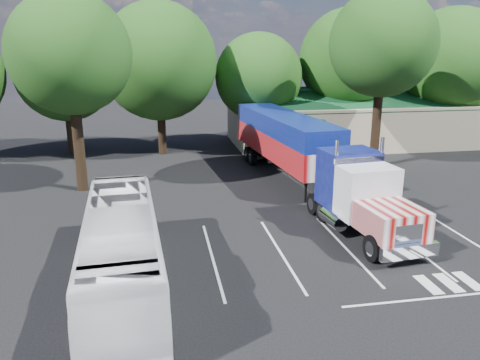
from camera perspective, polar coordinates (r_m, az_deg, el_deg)
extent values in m
plane|color=black|center=(27.56, 1.75, -3.69)|extent=(120.00, 120.00, 0.00)
cube|color=tan|center=(48.08, 13.88, 6.80)|extent=(24.00, 11.00, 4.00)
cube|color=#123F23|center=(45.60, 15.31, 9.40)|extent=(24.20, 6.25, 2.10)
cube|color=#123F23|center=(49.96, 12.96, 10.09)|extent=(24.20, 6.25, 2.10)
cube|color=tan|center=(40.15, 6.57, 4.56)|extent=(5.00, 2.50, 2.80)
cube|color=#123F23|center=(38.66, 7.19, 6.36)|extent=(5.40, 3.19, 0.80)
cylinder|color=black|center=(44.45, -19.94, 5.60)|extent=(0.70, 0.70, 4.00)
sphere|color=#154916|center=(43.91, -20.59, 12.21)|extent=(8.40, 8.40, 8.40)
cylinder|color=black|center=(42.20, -9.51, 6.03)|extent=(0.70, 0.70, 4.30)
sphere|color=#154916|center=(41.61, -9.89, 14.06)|extent=(10.00, 10.00, 10.00)
cylinder|color=black|center=(44.54, 2.20, 6.30)|extent=(0.70, 0.70, 3.60)
sphere|color=#154916|center=(43.99, 2.27, 12.47)|extent=(8.00, 8.00, 8.00)
cylinder|color=black|center=(47.65, 12.79, 7.10)|extent=(0.70, 0.70, 4.50)
sphere|color=#154916|center=(47.14, 13.24, 14.14)|extent=(9.60, 9.60, 9.60)
cylinder|color=black|center=(51.38, 23.70, 6.44)|extent=(0.70, 0.70, 3.90)
sphere|color=#154916|center=(50.88, 24.45, 12.93)|extent=(10.40, 10.40, 10.40)
cylinder|color=black|center=(32.41, -19.04, 3.94)|extent=(0.70, 0.70, 6.00)
sphere|color=#154916|center=(31.81, -20.02, 14.29)|extent=(7.60, 7.60, 7.60)
cylinder|color=black|center=(38.34, 16.25, 6.30)|extent=(0.70, 0.70, 6.50)
sphere|color=#154916|center=(37.87, 17.01, 15.65)|extent=(8.00, 8.00, 8.00)
cube|color=black|center=(24.92, 14.47, -4.34)|extent=(1.87, 7.89, 0.28)
cube|color=white|center=(21.73, 19.96, -8.21)|extent=(2.81, 0.55, 0.61)
cube|color=white|center=(21.64, 19.79, -6.36)|extent=(1.35, 0.26, 1.00)
cube|color=silver|center=(22.53, 17.98, -4.69)|extent=(2.81, 2.91, 1.28)
cube|color=silver|center=(24.10, 15.23, -1.45)|extent=(2.95, 2.05, 2.57)
cube|color=black|center=(23.35, 16.23, -0.65)|extent=(2.56, 0.34, 1.12)
cube|color=white|center=(24.51, 14.36, 2.43)|extent=(2.90, 0.39, 0.28)
cube|color=#0C1257|center=(25.70, 13.01, 0.31)|extent=(2.99, 2.49, 3.01)
cylinder|color=white|center=(24.16, 11.51, 0.36)|extent=(0.22, 0.22, 3.80)
cylinder|color=white|center=(25.41, 16.68, 0.77)|extent=(0.22, 0.22, 3.80)
cylinder|color=white|center=(24.32, 11.25, -4.64)|extent=(0.91, 1.85, 0.74)
cylinder|color=white|center=(25.77, 17.27, -3.88)|extent=(0.91, 1.85, 0.74)
cube|color=white|center=(34.31, 5.31, 4.35)|extent=(4.27, 14.51, 1.67)
cube|color=navy|center=(34.04, 5.37, 6.83)|extent=(4.27, 14.51, 1.34)
cube|color=black|center=(38.93, 2.80, 3.61)|extent=(1.71, 4.02, 0.39)
cube|color=black|center=(29.02, 8.00, -1.20)|extent=(0.15, 0.15, 1.56)
cube|color=black|center=(29.66, 10.78, -0.95)|extent=(0.15, 0.15, 1.56)
cube|color=white|center=(41.41, 1.67, 3.74)|extent=(2.68, 0.39, 0.13)
cylinder|color=black|center=(21.87, 15.97, -8.01)|extent=(0.51, 1.26, 1.23)
cylinder|color=black|center=(23.13, 20.97, -7.13)|extent=(0.51, 1.26, 1.23)
cylinder|color=black|center=(26.03, 10.13, -3.71)|extent=(0.51, 1.26, 1.23)
cylinder|color=black|center=(27.10, 14.61, -3.20)|extent=(0.51, 1.26, 1.23)
cylinder|color=black|center=(27.08, 9.01, -2.88)|extent=(0.51, 1.26, 1.23)
cylinder|color=black|center=(28.10, 13.37, -2.42)|extent=(0.51, 1.26, 1.23)
cylinder|color=black|center=(37.83, 1.53, 2.73)|extent=(0.51, 1.26, 1.23)
cylinder|color=black|center=(38.57, 4.87, 2.94)|extent=(0.51, 1.26, 1.23)
cylinder|color=black|center=(39.07, 0.95, 3.16)|extent=(0.51, 1.26, 1.23)
cylinder|color=black|center=(39.79, 4.19, 3.36)|extent=(0.51, 1.26, 1.23)
imported|color=black|center=(28.54, 10.64, -1.65)|extent=(0.41, 0.59, 1.53)
imported|color=black|center=(29.86, 11.75, -1.42)|extent=(0.81, 2.01, 1.04)
imported|color=white|center=(19.15, -14.23, -8.00)|extent=(3.49, 11.98, 3.30)
imported|color=#9C9EA3|center=(42.23, 8.77, 4.10)|extent=(4.63, 2.63, 1.44)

